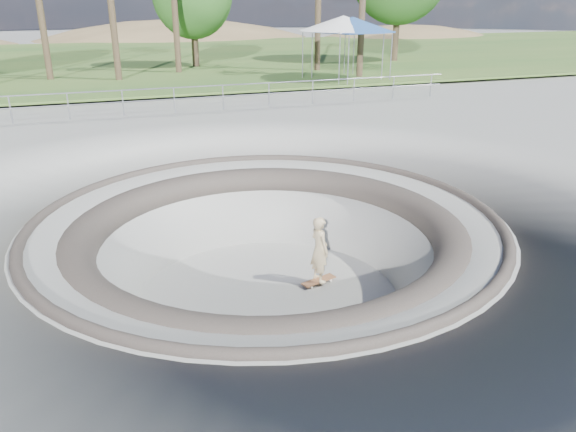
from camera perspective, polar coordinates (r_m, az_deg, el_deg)
The scene contains 9 objects.
ground at distance 12.25m, azimuth -2.20°, elevation -0.31°, with size 180.00×180.00×0.00m, color gray.
skate_bowl at distance 13.03m, azimuth -2.09°, elevation -7.82°, with size 14.00×14.00×4.10m.
grass_strip at distance 45.19m, azimuth -16.06°, elevation 15.04°, with size 180.00×36.00×0.12m.
distant_hills at distance 69.38m, azimuth -13.97°, elevation 11.10°, with size 103.20×45.00×28.60m.
safety_railing at distance 23.43m, azimuth -11.47°, elevation 11.49°, with size 25.00×0.06×1.03m.
skateboard at distance 13.56m, azimuth 3.15°, elevation -6.58°, with size 0.94×0.50×0.09m.
skater at distance 13.20m, azimuth 3.22°, elevation -3.38°, with size 0.59×0.39×1.63m, color tan.
canopy_white at distance 32.29m, azimuth 5.64°, elevation 18.89°, with size 6.37×6.37×3.35m.
canopy_blue at distance 32.18m, azimuth 6.56°, elevation 18.75°, with size 6.28×6.28×3.29m.
Camera 1 is at (-3.44, -10.86, 4.50)m, focal length 35.00 mm.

